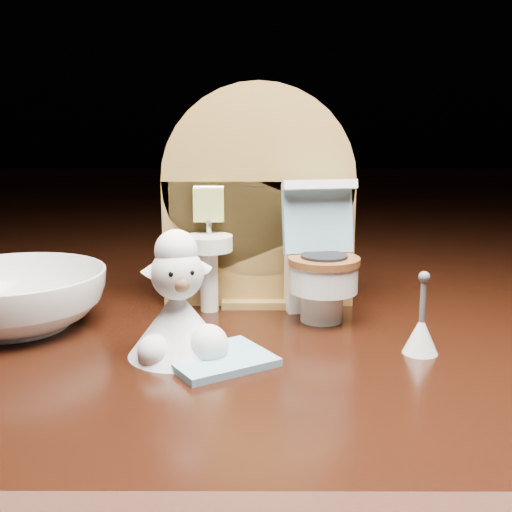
% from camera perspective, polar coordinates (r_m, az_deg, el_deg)
% --- Properties ---
extents(backdrop_panel, '(0.13, 0.05, 0.15)m').
position_cam_1_polar(backdrop_panel, '(0.44, 0.12, 4.12)').
color(backdrop_panel, olive).
rests_on(backdrop_panel, ground).
extents(toy_toilet, '(0.05, 0.06, 0.09)m').
position_cam_1_polar(toy_toilet, '(0.42, 5.64, -1.05)').
color(toy_toilet, white).
rests_on(toy_toilet, ground).
extents(bath_mat, '(0.07, 0.06, 0.00)m').
position_cam_1_polar(bath_mat, '(0.35, -3.34, -9.16)').
color(bath_mat, '#77A7B9').
rests_on(bath_mat, ground).
extents(toilet_brush, '(0.02, 0.02, 0.05)m').
position_cam_1_polar(toilet_brush, '(0.37, 14.46, -6.56)').
color(toilet_brush, white).
rests_on(toilet_brush, ground).
extents(plush_lamb, '(0.06, 0.06, 0.07)m').
position_cam_1_polar(plush_lamb, '(0.35, -6.88, -4.97)').
color(plush_lamb, white).
rests_on(plush_lamb, ground).
extents(ceramic_bowl, '(0.13, 0.13, 0.04)m').
position_cam_1_polar(ceramic_bowl, '(0.42, -20.76, -3.64)').
color(ceramic_bowl, white).
rests_on(ceramic_bowl, ground).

